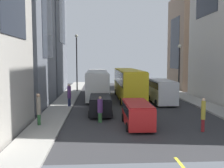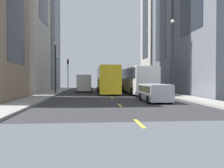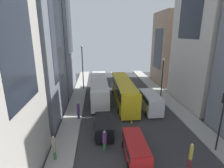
{
  "view_description": "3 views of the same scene",
  "coord_description": "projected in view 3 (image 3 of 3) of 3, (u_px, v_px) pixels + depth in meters",
  "views": [
    {
      "loc": [
        -3.78,
        -31.94,
        4.73
      ],
      "look_at": [
        -1.99,
        -1.02,
        1.84
      ],
      "focal_mm": 41.27,
      "sensor_mm": 36.0,
      "label": 1
    },
    {
      "loc": [
        2.06,
        30.92,
        1.96
      ],
      "look_at": [
        -0.49,
        1.42,
        1.31
      ],
      "focal_mm": 37.03,
      "sensor_mm": 36.0,
      "label": 2
    },
    {
      "loc": [
        -4.15,
        -26.84,
        10.56
      ],
      "look_at": [
        -1.75,
        -0.14,
        2.78
      ],
      "focal_mm": 28.03,
      "sensor_mm": 36.0,
      "label": 3
    }
  ],
  "objects": [
    {
      "name": "car_red_0",
      "position": [
        136.0,
        147.0,
        15.24
      ],
      "size": [
        1.92,
        4.54,
        1.72
      ],
      "color": "red",
      "rests_on": "ground"
    },
    {
      "name": "traffic_light_near_corner",
      "position": [
        223.0,
        112.0,
        15.11
      ],
      "size": [
        0.32,
        0.44,
        5.57
      ],
      "color": "black",
      "rests_on": "ground"
    },
    {
      "name": "building_east_2",
      "position": [
        172.0,
        49.0,
        37.0
      ],
      "size": [
        6.13,
        8.6,
        14.86
      ],
      "color": "#937760",
      "rests_on": "ground"
    },
    {
      "name": "car_silver_1",
      "position": [
        101.0,
        78.0,
        39.56
      ],
      "size": [
        2.03,
        4.61,
        1.52
      ],
      "color": "#B7BABF",
      "rests_on": "ground"
    },
    {
      "name": "delivery_van_white",
      "position": [
        150.0,
        101.0,
        24.36
      ],
      "size": [
        2.25,
        5.34,
        2.58
      ],
      "color": "white",
      "rests_on": "ground"
    },
    {
      "name": "lane_stripe_5",
      "position": [
        114.0,
        79.0,
        42.37
      ],
      "size": [
        0.16,
        2.0,
        0.01
      ],
      "primitive_type": "cube",
      "color": "yellow",
      "rests_on": "ground"
    },
    {
      "name": "streetcar_yellow",
      "position": [
        123.0,
        90.0,
        27.21
      ],
      "size": [
        2.7,
        12.81,
        3.59
      ],
      "color": "yellow",
      "rests_on": "ground"
    },
    {
      "name": "lane_stripe_3",
      "position": [
        122.0,
        100.0,
        28.98
      ],
      "size": [
        0.16,
        2.0,
        0.01
      ],
      "primitive_type": "cube",
      "color": "yellow",
      "rests_on": "ground"
    },
    {
      "name": "pedestrian_walking_far",
      "position": [
        191.0,
        155.0,
        13.96
      ],
      "size": [
        0.29,
        0.29,
        2.26
      ],
      "rotation": [
        0.0,
        0.0,
        2.86
      ],
      "color": "maroon",
      "rests_on": "ground"
    },
    {
      "name": "streetlamp_near",
      "position": [
        82.0,
        63.0,
        32.87
      ],
      "size": [
        0.44,
        0.44,
        8.33
      ],
      "color": "black",
      "rests_on": "ground"
    },
    {
      "name": "car_black_2",
      "position": [
        104.0,
        125.0,
        18.98
      ],
      "size": [
        1.97,
        4.41,
        1.61
      ],
      "color": "black",
      "rests_on": "ground"
    },
    {
      "name": "lane_stripe_2",
      "position": [
        130.0,
        119.0,
        22.28
      ],
      "size": [
        0.16,
        2.0,
        0.01
      ],
      "primitive_type": "cube",
      "color": "yellow",
      "rests_on": "ground"
    },
    {
      "name": "pedestrian_crossing_near",
      "position": [
        54.0,
        147.0,
        14.72
      ],
      "size": [
        0.31,
        0.31,
        2.24
      ],
      "rotation": [
        0.0,
        0.0,
        1.05
      ],
      "color": "#336B38",
      "rests_on": "ground"
    },
    {
      "name": "lane_stripe_1",
      "position": [
        145.0,
        156.0,
        15.58
      ],
      "size": [
        0.16,
        2.0,
        0.01
      ],
      "primitive_type": "cube",
      "color": "yellow",
      "rests_on": "ground"
    },
    {
      "name": "city_bus_white",
      "position": [
        99.0,
        87.0,
        29.03
      ],
      "size": [
        2.8,
        12.92,
        3.35
      ],
      "color": "silver",
      "rests_on": "ground"
    },
    {
      "name": "lane_stripe_4",
      "position": [
        117.0,
        87.0,
        35.67
      ],
      "size": [
        0.16,
        2.0,
        0.01
      ],
      "primitive_type": "cube",
      "color": "yellow",
      "rests_on": "ground"
    },
    {
      "name": "streetlamp_far",
      "position": [
        163.0,
        73.0,
        29.01
      ],
      "size": [
        0.44,
        0.44,
        6.56
      ],
      "color": "black",
      "rests_on": "ground"
    },
    {
      "name": "sidewalk_east",
      "position": [
        166.0,
        98.0,
        29.6
      ],
      "size": [
        2.33,
        44.0,
        0.15
      ],
      "primitive_type": "cube",
      "color": "#9E9B93",
      "rests_on": "ground"
    },
    {
      "name": "building_west_2",
      "position": [
        41.0,
        0.0,
        29.27
      ],
      "size": [
        8.75,
        10.7,
        31.74
      ],
      "color": "slate",
      "rests_on": "ground"
    },
    {
      "name": "lane_stripe_6",
      "position": [
        111.0,
        72.0,
        49.06
      ],
      "size": [
        0.16,
        2.0,
        0.01
      ],
      "primitive_type": "cube",
      "color": "yellow",
      "rests_on": "ground"
    },
    {
      "name": "pedestrian_crossing_mid",
      "position": [
        78.0,
        110.0,
        21.91
      ],
      "size": [
        0.38,
        0.38,
        2.21
      ],
      "rotation": [
        0.0,
        0.0,
        6.01
      ],
      "color": "navy",
      "rests_on": "ground"
    },
    {
      "name": "sidewalk_west",
      "position": [
        77.0,
        101.0,
        28.32
      ],
      "size": [
        2.33,
        44.0,
        0.15
      ],
      "primitive_type": "cube",
      "color": "#9E9B93",
      "rests_on": "ground"
    },
    {
      "name": "pedestrian_waiting_curb",
      "position": [
        105.0,
        140.0,
        16.26
      ],
      "size": [
        0.4,
        0.4,
        2.0
      ],
      "rotation": [
        0.0,
        0.0,
        3.35
      ],
      "color": "#336B38",
      "rests_on": "ground"
    },
    {
      "name": "ground_plane",
      "position": [
        122.0,
        100.0,
        28.98
      ],
      "size": [
        41.2,
        41.2,
        0.0
      ],
      "primitive_type": "plane",
      "color": "#333335"
    },
    {
      "name": "building_west_1",
      "position": [
        14.0,
        30.0,
        19.92
      ],
      "size": [
        9.28,
        9.67,
        21.95
      ],
      "color": "slate",
      "rests_on": "ground"
    }
  ]
}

